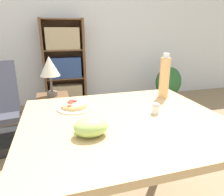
{
  "coord_description": "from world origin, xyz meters",
  "views": [
    {
      "loc": [
        -0.36,
        -0.87,
        1.2
      ],
      "look_at": [
        -0.05,
        0.21,
        0.83
      ],
      "focal_mm": 32.0,
      "sensor_mm": 36.0,
      "label": 1
    }
  ],
  "objects_px": {
    "drink_bottle": "(164,77)",
    "side_table": "(55,118)",
    "pizza_on_plate": "(75,106)",
    "potted_plant_floor": "(168,85)",
    "grape_bunch": "(91,127)",
    "salt_shaker": "(156,109)",
    "table_lamp": "(50,68)",
    "bookshelf": "(65,66)"
  },
  "relations": [
    {
      "from": "drink_bottle",
      "to": "side_table",
      "type": "distance_m",
      "value": 1.42
    },
    {
      "from": "grape_bunch",
      "to": "table_lamp",
      "type": "height_order",
      "value": "table_lamp"
    },
    {
      "from": "drink_bottle",
      "to": "potted_plant_floor",
      "type": "xyz_separation_m",
      "value": [
        1.13,
        1.75,
        -0.58
      ]
    },
    {
      "from": "side_table",
      "to": "potted_plant_floor",
      "type": "height_order",
      "value": "potted_plant_floor"
    },
    {
      "from": "side_table",
      "to": "grape_bunch",
      "type": "bearing_deg",
      "value": -82.59
    },
    {
      "from": "potted_plant_floor",
      "to": "grape_bunch",
      "type": "bearing_deg",
      "value": -128.56
    },
    {
      "from": "pizza_on_plate",
      "to": "potted_plant_floor",
      "type": "distance_m",
      "value": 2.54
    },
    {
      "from": "bookshelf",
      "to": "side_table",
      "type": "xyz_separation_m",
      "value": [
        -0.2,
        -1.14,
        -0.4
      ]
    },
    {
      "from": "salt_shaker",
      "to": "side_table",
      "type": "height_order",
      "value": "salt_shaker"
    },
    {
      "from": "grape_bunch",
      "to": "table_lamp",
      "type": "bearing_deg",
      "value": 97.41
    },
    {
      "from": "salt_shaker",
      "to": "bookshelf",
      "type": "height_order",
      "value": "bookshelf"
    },
    {
      "from": "bookshelf",
      "to": "potted_plant_floor",
      "type": "xyz_separation_m",
      "value": [
        1.69,
        -0.4,
        -0.33
      ]
    },
    {
      "from": "grape_bunch",
      "to": "potted_plant_floor",
      "type": "distance_m",
      "value": 2.79
    },
    {
      "from": "salt_shaker",
      "to": "side_table",
      "type": "distance_m",
      "value": 1.49
    },
    {
      "from": "pizza_on_plate",
      "to": "potted_plant_floor",
      "type": "bearing_deg",
      "value": 45.81
    },
    {
      "from": "pizza_on_plate",
      "to": "drink_bottle",
      "type": "height_order",
      "value": "drink_bottle"
    },
    {
      "from": "grape_bunch",
      "to": "pizza_on_plate",
      "type": "bearing_deg",
      "value": 95.66
    },
    {
      "from": "bookshelf",
      "to": "potted_plant_floor",
      "type": "distance_m",
      "value": 1.77
    },
    {
      "from": "grape_bunch",
      "to": "drink_bottle",
      "type": "bearing_deg",
      "value": 34.59
    },
    {
      "from": "pizza_on_plate",
      "to": "drink_bottle",
      "type": "xyz_separation_m",
      "value": [
        0.61,
        0.05,
        0.13
      ]
    },
    {
      "from": "grape_bunch",
      "to": "salt_shaker",
      "type": "bearing_deg",
      "value": 20.42
    },
    {
      "from": "salt_shaker",
      "to": "side_table",
      "type": "bearing_deg",
      "value": 114.29
    },
    {
      "from": "pizza_on_plate",
      "to": "side_table",
      "type": "height_order",
      "value": "pizza_on_plate"
    },
    {
      "from": "grape_bunch",
      "to": "salt_shaker",
      "type": "relative_size",
      "value": 2.63
    },
    {
      "from": "drink_bottle",
      "to": "bookshelf",
      "type": "bearing_deg",
      "value": 104.57
    },
    {
      "from": "grape_bunch",
      "to": "bookshelf",
      "type": "bearing_deg",
      "value": 89.53
    },
    {
      "from": "bookshelf",
      "to": "side_table",
      "type": "height_order",
      "value": "bookshelf"
    },
    {
      "from": "salt_shaker",
      "to": "table_lamp",
      "type": "distance_m",
      "value": 1.39
    },
    {
      "from": "drink_bottle",
      "to": "bookshelf",
      "type": "distance_m",
      "value": 2.23
    },
    {
      "from": "salt_shaker",
      "to": "potted_plant_floor",
      "type": "bearing_deg",
      "value": 56.54
    },
    {
      "from": "side_table",
      "to": "table_lamp",
      "type": "bearing_deg",
      "value": -104.04
    },
    {
      "from": "pizza_on_plate",
      "to": "side_table",
      "type": "xyz_separation_m",
      "value": [
        -0.15,
        1.06,
        -0.52
      ]
    },
    {
      "from": "bookshelf",
      "to": "table_lamp",
      "type": "relative_size",
      "value": 3.23
    },
    {
      "from": "drink_bottle",
      "to": "side_table",
      "type": "bearing_deg",
      "value": 127.04
    },
    {
      "from": "grape_bunch",
      "to": "drink_bottle",
      "type": "height_order",
      "value": "drink_bottle"
    },
    {
      "from": "side_table",
      "to": "potted_plant_floor",
      "type": "relative_size",
      "value": 0.83
    },
    {
      "from": "grape_bunch",
      "to": "table_lamp",
      "type": "relative_size",
      "value": 0.35
    },
    {
      "from": "bookshelf",
      "to": "potted_plant_floor",
      "type": "relative_size",
      "value": 2.19
    },
    {
      "from": "table_lamp",
      "to": "drink_bottle",
      "type": "bearing_deg",
      "value": -52.96
    },
    {
      "from": "salt_shaker",
      "to": "bookshelf",
      "type": "bearing_deg",
      "value": 98.68
    },
    {
      "from": "potted_plant_floor",
      "to": "salt_shaker",
      "type": "bearing_deg",
      "value": -123.46
    },
    {
      "from": "salt_shaker",
      "to": "bookshelf",
      "type": "xyz_separation_m",
      "value": [
        -0.37,
        2.4,
        -0.14
      ]
    }
  ]
}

